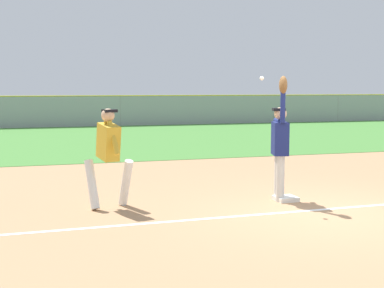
% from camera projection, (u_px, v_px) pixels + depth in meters
% --- Properties ---
extents(ground_plane, '(70.23, 70.23, 0.00)m').
position_uv_depth(ground_plane, '(321.00, 212.00, 8.82)').
color(ground_plane, tan).
extents(outfield_grass, '(54.23, 14.22, 0.01)m').
position_uv_depth(outfield_grass, '(148.00, 137.00, 22.11)').
color(outfield_grass, '#478438').
rests_on(outfield_grass, ground_plane).
extents(chalk_foul_line, '(12.00, 0.29, 0.01)m').
position_uv_depth(chalk_foul_line, '(66.00, 230.00, 7.70)').
color(chalk_foul_line, white).
rests_on(chalk_foul_line, ground_plane).
extents(first_base, '(0.39, 0.39, 0.08)m').
position_uv_depth(first_base, '(286.00, 199.00, 9.70)').
color(first_base, white).
rests_on(first_base, ground_plane).
extents(fielder, '(0.38, 0.89, 2.28)m').
position_uv_depth(fielder, '(280.00, 140.00, 9.59)').
color(fielder, silver).
rests_on(fielder, ground_plane).
extents(runner, '(0.84, 0.83, 1.72)m').
position_uv_depth(runner, '(109.00, 151.00, 9.03)').
color(runner, white).
rests_on(runner, ground_plane).
extents(baseball, '(0.07, 0.07, 0.07)m').
position_uv_depth(baseball, '(262.00, 78.00, 9.18)').
color(baseball, white).
extents(outfield_fence, '(54.31, 0.08, 1.68)m').
position_uv_depth(outfield_fence, '(120.00, 111.00, 28.79)').
color(outfield_fence, '#93999E').
rests_on(outfield_fence, ground_plane).
extents(parked_car_blue, '(4.48, 2.28, 1.25)m').
position_uv_depth(parked_car_blue, '(69.00, 111.00, 31.85)').
color(parked_car_blue, '#23389E').
rests_on(parked_car_blue, ground_plane).
extents(parked_car_green, '(4.54, 2.39, 1.25)m').
position_uv_depth(parked_car_green, '(172.00, 110.00, 33.45)').
color(parked_car_green, '#1E6B33').
rests_on(parked_car_green, ground_plane).
extents(parked_car_red, '(4.46, 2.24, 1.25)m').
position_uv_depth(parked_car_red, '(264.00, 109.00, 34.70)').
color(parked_car_red, '#B21E1E').
rests_on(parked_car_red, ground_plane).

